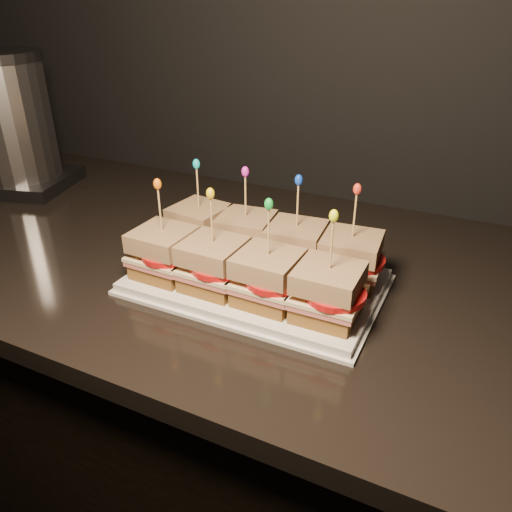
% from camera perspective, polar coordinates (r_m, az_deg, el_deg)
% --- Properties ---
extents(cabinet, '(2.28, 0.68, 0.84)m').
position_cam_1_polar(cabinet, '(1.15, 1.15, -20.82)').
color(cabinet, black).
rests_on(cabinet, ground).
extents(granite_slab, '(2.32, 0.72, 0.03)m').
position_cam_1_polar(granite_slab, '(0.88, 1.41, -1.65)').
color(granite_slab, black).
rests_on(granite_slab, cabinet).
extents(platter, '(0.38, 0.23, 0.02)m').
position_cam_1_polar(platter, '(0.79, 0.00, -2.94)').
color(platter, silver).
rests_on(platter, granite_slab).
extents(platter_rim, '(0.39, 0.25, 0.01)m').
position_cam_1_polar(platter_rim, '(0.80, 0.00, -3.31)').
color(platter_rim, silver).
rests_on(platter_rim, granite_slab).
extents(sandwich_0_bread_bot, '(0.09, 0.09, 0.02)m').
position_cam_1_polar(sandwich_0_bread_bot, '(0.88, -6.34, 1.78)').
color(sandwich_0_bread_bot, '#573611').
rests_on(sandwich_0_bread_bot, platter).
extents(sandwich_0_ham, '(0.10, 0.10, 0.01)m').
position_cam_1_polar(sandwich_0_ham, '(0.87, -6.39, 2.70)').
color(sandwich_0_ham, '#C75A58').
rests_on(sandwich_0_ham, sandwich_0_bread_bot).
extents(sandwich_0_cheese, '(0.10, 0.10, 0.01)m').
position_cam_1_polar(sandwich_0_cheese, '(0.87, -6.42, 3.12)').
color(sandwich_0_cheese, beige).
rests_on(sandwich_0_cheese, sandwich_0_ham).
extents(sandwich_0_tomato, '(0.08, 0.08, 0.01)m').
position_cam_1_polar(sandwich_0_tomato, '(0.86, -5.97, 3.28)').
color(sandwich_0_tomato, red).
rests_on(sandwich_0_tomato, sandwich_0_cheese).
extents(sandwich_0_bread_top, '(0.09, 0.09, 0.03)m').
position_cam_1_polar(sandwich_0_bread_top, '(0.86, -6.51, 4.72)').
color(sandwich_0_bread_top, '#5A2A0E').
rests_on(sandwich_0_bread_top, sandwich_0_tomato).
extents(sandwich_0_pick, '(0.00, 0.00, 0.09)m').
position_cam_1_polar(sandwich_0_pick, '(0.84, -6.67, 7.50)').
color(sandwich_0_pick, tan).
rests_on(sandwich_0_pick, sandwich_0_bread_top).
extents(sandwich_0_frill, '(0.01, 0.01, 0.02)m').
position_cam_1_polar(sandwich_0_frill, '(0.83, -6.84, 10.41)').
color(sandwich_0_frill, '#14ABC0').
rests_on(sandwich_0_frill, sandwich_0_pick).
extents(sandwich_1_bread_bot, '(0.09, 0.09, 0.02)m').
position_cam_1_polar(sandwich_1_bread_bot, '(0.84, -1.15, 0.62)').
color(sandwich_1_bread_bot, '#573611').
rests_on(sandwich_1_bread_bot, platter).
extents(sandwich_1_ham, '(0.10, 0.10, 0.01)m').
position_cam_1_polar(sandwich_1_ham, '(0.83, -1.16, 1.58)').
color(sandwich_1_ham, '#C75A58').
rests_on(sandwich_1_ham, sandwich_1_bread_bot).
extents(sandwich_1_cheese, '(0.10, 0.10, 0.01)m').
position_cam_1_polar(sandwich_1_cheese, '(0.83, -1.16, 2.01)').
color(sandwich_1_cheese, beige).
rests_on(sandwich_1_cheese, sandwich_1_ham).
extents(sandwich_1_tomato, '(0.08, 0.08, 0.01)m').
position_cam_1_polar(sandwich_1_tomato, '(0.82, -0.61, 2.16)').
color(sandwich_1_tomato, red).
rests_on(sandwich_1_tomato, sandwich_1_cheese).
extents(sandwich_1_bread_top, '(0.09, 0.09, 0.03)m').
position_cam_1_polar(sandwich_1_bread_top, '(0.82, -1.18, 3.68)').
color(sandwich_1_bread_top, '#5A2A0E').
rests_on(sandwich_1_bread_top, sandwich_1_tomato).
extents(sandwich_1_pick, '(0.00, 0.00, 0.09)m').
position_cam_1_polar(sandwich_1_pick, '(0.80, -1.21, 6.58)').
color(sandwich_1_pick, tan).
rests_on(sandwich_1_pick, sandwich_1_bread_top).
extents(sandwich_1_frill, '(0.01, 0.01, 0.02)m').
position_cam_1_polar(sandwich_1_frill, '(0.79, -1.25, 9.63)').
color(sandwich_1_frill, '#D222B7').
rests_on(sandwich_1_frill, sandwich_1_pick).
extents(sandwich_2_bread_bot, '(0.09, 0.09, 0.02)m').
position_cam_1_polar(sandwich_2_bread_bot, '(0.81, 4.50, -0.64)').
color(sandwich_2_bread_bot, '#573611').
rests_on(sandwich_2_bread_bot, platter).
extents(sandwich_2_ham, '(0.10, 0.10, 0.01)m').
position_cam_1_polar(sandwich_2_ham, '(0.80, 4.54, 0.34)').
color(sandwich_2_ham, '#C75A58').
rests_on(sandwich_2_ham, sandwich_2_bread_bot).
extents(sandwich_2_cheese, '(0.10, 0.10, 0.01)m').
position_cam_1_polar(sandwich_2_cheese, '(0.80, 4.56, 0.78)').
color(sandwich_2_cheese, beige).
rests_on(sandwich_2_cheese, sandwich_2_ham).
extents(sandwich_2_tomato, '(0.08, 0.08, 0.01)m').
position_cam_1_polar(sandwich_2_tomato, '(0.79, 5.23, 0.91)').
color(sandwich_2_tomato, red).
rests_on(sandwich_2_tomato, sandwich_2_cheese).
extents(sandwich_2_bread_top, '(0.09, 0.09, 0.03)m').
position_cam_1_polar(sandwich_2_bread_top, '(0.79, 4.63, 2.50)').
color(sandwich_2_bread_top, '#5A2A0E').
rests_on(sandwich_2_bread_top, sandwich_2_tomato).
extents(sandwich_2_pick, '(0.00, 0.00, 0.09)m').
position_cam_1_polar(sandwich_2_pick, '(0.77, 4.76, 5.50)').
color(sandwich_2_pick, tan).
rests_on(sandwich_2_pick, sandwich_2_bread_top).
extents(sandwich_2_frill, '(0.01, 0.01, 0.02)m').
position_cam_1_polar(sandwich_2_frill, '(0.75, 4.89, 8.67)').
color(sandwich_2_frill, blue).
rests_on(sandwich_2_frill, sandwich_2_pick).
extents(sandwich_3_bread_bot, '(0.09, 0.09, 0.02)m').
position_cam_1_polar(sandwich_3_bread_bot, '(0.79, 10.56, -1.99)').
color(sandwich_3_bread_bot, '#573611').
rests_on(sandwich_3_bread_bot, platter).
extents(sandwich_3_ham, '(0.10, 0.10, 0.01)m').
position_cam_1_polar(sandwich_3_ham, '(0.78, 10.66, -1.00)').
color(sandwich_3_ham, '#C75A58').
rests_on(sandwich_3_ham, sandwich_3_bread_bot).
extents(sandwich_3_cheese, '(0.10, 0.10, 0.01)m').
position_cam_1_polar(sandwich_3_cheese, '(0.77, 10.70, -0.54)').
color(sandwich_3_cheese, beige).
rests_on(sandwich_3_cheese, sandwich_3_ham).
extents(sandwich_3_tomato, '(0.08, 0.08, 0.01)m').
position_cam_1_polar(sandwich_3_tomato, '(0.76, 11.48, -0.43)').
color(sandwich_3_tomato, red).
rests_on(sandwich_3_tomato, sandwich_3_cheese).
extents(sandwich_3_bread_top, '(0.09, 0.09, 0.03)m').
position_cam_1_polar(sandwich_3_bread_top, '(0.76, 10.87, 1.21)').
color(sandwich_3_bread_top, '#5A2A0E').
rests_on(sandwich_3_bread_top, sandwich_3_tomato).
extents(sandwich_3_pick, '(0.00, 0.00, 0.09)m').
position_cam_1_polar(sandwich_3_pick, '(0.74, 11.18, 4.27)').
color(sandwich_3_pick, tan).
rests_on(sandwich_3_pick, sandwich_3_bread_top).
extents(sandwich_3_frill, '(0.01, 0.01, 0.02)m').
position_cam_1_polar(sandwich_3_frill, '(0.73, 11.50, 7.52)').
color(sandwich_3_frill, red).
rests_on(sandwich_3_frill, sandwich_3_pick).
extents(sandwich_4_bread_bot, '(0.09, 0.09, 0.02)m').
position_cam_1_polar(sandwich_4_bread_bot, '(0.80, -10.31, -1.25)').
color(sandwich_4_bread_bot, '#573611').
rests_on(sandwich_4_bread_bot, platter).
extents(sandwich_4_ham, '(0.09, 0.09, 0.01)m').
position_cam_1_polar(sandwich_4_ham, '(0.80, -10.41, -0.27)').
color(sandwich_4_ham, '#C75A58').
rests_on(sandwich_4_ham, sandwich_4_bread_bot).
extents(sandwich_4_cheese, '(0.10, 0.09, 0.01)m').
position_cam_1_polar(sandwich_4_cheese, '(0.79, -10.45, 0.18)').
color(sandwich_4_cheese, beige).
rests_on(sandwich_4_cheese, sandwich_4_ham).
extents(sandwich_4_tomato, '(0.08, 0.08, 0.01)m').
position_cam_1_polar(sandwich_4_tomato, '(0.78, -10.03, 0.30)').
color(sandwich_4_tomato, red).
rests_on(sandwich_4_tomato, sandwich_4_cheese).
extents(sandwich_4_bread_top, '(0.09, 0.09, 0.03)m').
position_cam_1_polar(sandwich_4_bread_top, '(0.78, -10.62, 1.90)').
color(sandwich_4_bread_top, '#5A2A0E').
rests_on(sandwich_4_bread_top, sandwich_4_tomato).
extents(sandwich_4_pick, '(0.00, 0.00, 0.09)m').
position_cam_1_polar(sandwich_4_pick, '(0.76, -10.91, 4.90)').
color(sandwich_4_pick, tan).
rests_on(sandwich_4_pick, sandwich_4_bread_top).
extents(sandwich_4_frill, '(0.01, 0.01, 0.02)m').
position_cam_1_polar(sandwich_4_frill, '(0.75, -11.21, 8.08)').
color(sandwich_4_frill, orange).
rests_on(sandwich_4_frill, sandwich_4_pick).
extents(sandwich_5_bread_bot, '(0.09, 0.09, 0.02)m').
position_cam_1_polar(sandwich_5_bread_bot, '(0.76, -4.80, -2.70)').
color(sandwich_5_bread_bot, '#573611').
rests_on(sandwich_5_bread_bot, platter).
extents(sandwich_5_ham, '(0.09, 0.09, 0.01)m').
position_cam_1_polar(sandwich_5_ham, '(0.75, -4.85, -1.68)').
color(sandwich_5_ham, '#C75A58').
rests_on(sandwich_5_ham, sandwich_5_bread_bot).
extents(sandwich_5_cheese, '(0.10, 0.09, 0.01)m').
position_cam_1_polar(sandwich_5_cheese, '(0.75, -4.87, -1.21)').
color(sandwich_5_cheese, beige).
rests_on(sandwich_5_cheese, sandwich_5_ham).
extents(sandwich_5_tomato, '(0.08, 0.08, 0.01)m').
position_cam_1_polar(sandwich_5_tomato, '(0.73, -4.32, -1.10)').
color(sandwich_5_tomato, red).
rests_on(sandwich_5_tomato, sandwich_5_cheese).
extents(sandwich_5_bread_top, '(0.09, 0.09, 0.03)m').
position_cam_1_polar(sandwich_5_bread_top, '(0.74, -4.95, 0.60)').
color(sandwich_5_bread_top, '#5A2A0E').
rests_on(sandwich_5_bread_top, sandwich_5_tomato).
extents(sandwich_5_pick, '(0.00, 0.00, 0.09)m').
position_cam_1_polar(sandwich_5_pick, '(0.72, -5.09, 3.76)').
color(sandwich_5_pick, tan).
rests_on(sandwich_5_pick, sandwich_5_bread_top).
extents(sandwich_5_frill, '(0.01, 0.01, 0.02)m').
position_cam_1_polar(sandwich_5_frill, '(0.70, -5.25, 7.13)').
color(sandwich_5_frill, yellow).
rests_on(sandwich_5_frill, sandwich_5_pick).
extents(sandwich_6_bread_bot, '(0.09, 0.09, 0.02)m').
position_cam_1_polar(sandwich_6_bread_bot, '(0.72, 1.34, -4.28)').
color(sandwich_6_bread_bot, '#573611').
rests_on(sandwich_6_bread_bot, platter).
extents(sandwich_6_ham, '(0.09, 0.09, 0.01)m').
position_cam_1_polar(sandwich_6_ham, '(0.72, 1.35, -3.22)').
color(sandwich_6_ham, '#C75A58').
rests_on(sandwich_6_ham, sandwich_6_bread_bot).
extents(sandwich_6_cheese, '(0.10, 0.09, 0.01)m').
position_cam_1_polar(sandwich_6_cheese, '(0.71, 1.36, -2.74)').
color(sandwich_6_cheese, beige).
rests_on(sandwich_6_cheese, sandwich_6_ham).
extents(sandwich_6_tomato, '(0.08, 0.08, 0.01)m').
position_cam_1_polar(sandwich_6_tomato, '(0.70, 2.05, -2.65)').
color(sandwich_6_tomato, red).
rests_on(sandwich_6_tomato, sandwich_6_cheese).
extents(sandwich_6_bread_top, '(0.09, 0.09, 0.03)m').
position_cam_1_polar(sandwich_6_bread_top, '(0.70, 1.38, -0.87)').
color(sandwich_6_bread_top, '#5A2A0E').
rests_on(sandwich_6_bread_top, sandwich_6_tomato).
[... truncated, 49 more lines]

